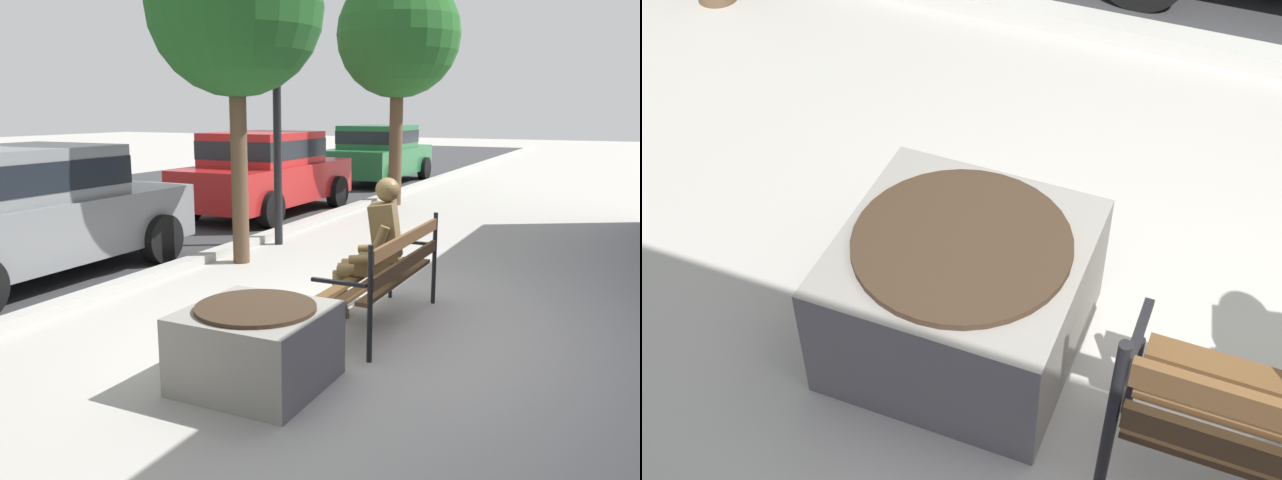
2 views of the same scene
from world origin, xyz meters
TOP-DOWN VIEW (x-y plane):
  - concrete_planter at (-1.47, 0.25)m, footprint 0.97×0.97m

SIDE VIEW (x-z plane):
  - concrete_planter at x=-1.47m, z-range 0.00..0.60m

